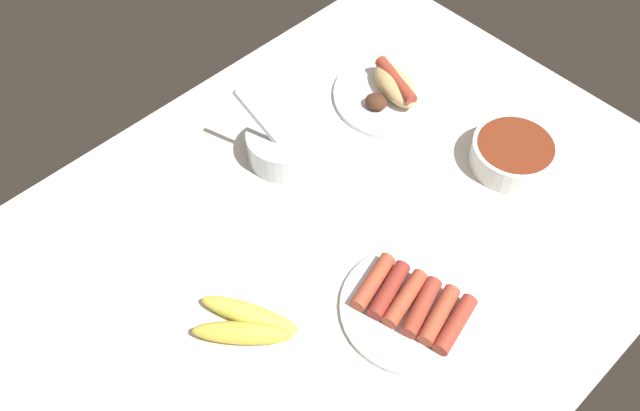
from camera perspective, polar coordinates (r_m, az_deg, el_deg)
name	(u,v)px	position (r cm, az deg, el deg)	size (l,w,h in cm)	color
ground_plane	(336,241)	(119.71, 1.32, -2.91)	(120.00, 90.00, 3.00)	silver
bowl_coleslaw	(284,144)	(127.00, -2.92, 5.02)	(13.63, 13.63, 15.52)	silver
plate_sausages	(413,306)	(111.00, 7.51, -8.05)	(22.67, 22.67, 3.58)	white
banana_bunch	(246,324)	(108.57, -6.04, -9.55)	(14.44, 16.54, 3.98)	gold
bowl_chili	(513,153)	(130.72, 15.39, 4.12)	(15.14, 15.14, 5.08)	white
plate_hotdog_assembled	(394,91)	(139.16, 6.00, 9.22)	(23.84, 23.84, 5.61)	white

